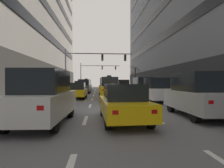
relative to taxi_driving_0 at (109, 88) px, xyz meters
The scene contains 33 objects.
ground_plane 8.26m from the taxi_driving_0, 90.68° to the right, with size 120.00×120.00×0.00m, color slate.
sidewalk_left 10.51m from the taxi_driving_0, 128.54° to the right, with size 2.94×80.00×0.14m, color gray.
sidewalk_right 10.39m from the taxi_driving_0, 52.30° to the right, with size 2.94×80.00×0.14m, color gray.
lane_stripe_l1_s3 11.37m from the taxi_driving_0, 98.88° to the right, with size 0.16×2.00×0.01m, color silver.
lane_stripe_l1_s4 6.52m from the taxi_driving_0, 105.78° to the right, with size 0.16×2.00×0.01m, color silver.
lane_stripe_l1_s5 2.38m from the taxi_driving_0, 145.92° to the right, with size 0.16×2.00×0.01m, color silver.
lane_stripe_l1_s6 4.34m from the taxi_driving_0, 114.59° to the left, with size 0.16×2.00×0.01m, color silver.
lane_stripe_l1_s7 9.06m from the taxi_driving_0, 101.21° to the left, with size 0.16×2.00×0.01m, color silver.
lane_stripe_l1_s8 13.97m from the taxi_driving_0, 97.21° to the left, with size 0.16×2.00×0.01m, color silver.
lane_stripe_l1_s9 18.93m from the taxi_driving_0, 95.31° to the left, with size 0.16×2.00×0.01m, color silver.
lane_stripe_l1_s10 23.91m from the taxi_driving_0, 94.20° to the left, with size 0.16×2.00×0.01m, color silver.
lane_stripe_l2_s3 11.34m from the taxi_driving_0, 82.09° to the right, with size 0.16×2.00×0.01m, color silver.
lane_stripe_l2_s4 6.47m from the taxi_driving_0, 75.89° to the right, with size 0.16×2.00×0.01m, color silver.
lane_stripe_l2_s5 2.24m from the taxi_driving_0, 37.26° to the right, with size 0.16×2.00×0.01m, color silver.
lane_stripe_l2_s6 4.27m from the taxi_driving_0, 67.85° to the left, with size 0.16×2.00×0.01m, color silver.
lane_stripe_l2_s7 9.02m from the taxi_driving_0, 80.01° to the left, with size 0.16×2.00×0.01m, color silver.
lane_stripe_l2_s8 13.95m from the taxi_driving_0, 83.58° to the left, with size 0.16×2.00×0.01m, color silver.
lane_stripe_l2_s9 18.91m from the taxi_driving_0, 85.28° to the left, with size 0.16×2.00×0.01m, color silver.
lane_stripe_l2_s10 23.89m from the taxi_driving_0, 86.27° to the left, with size 0.16×2.00×0.01m, color silver.
taxi_driving_0 is the anchor object (origin of this frame).
taxi_driving_1 17.77m from the taxi_driving_0, 101.38° to the left, with size 2.07×4.58×2.37m.
taxi_driving_2 6.19m from the taxi_driving_0, 89.98° to the left, with size 2.15×4.74×2.44m.
taxi_driving_3 11.62m from the taxi_driving_0, 90.34° to the right, with size 2.04×4.49×1.83m.
taxi_driving_4 3.36m from the taxi_driving_0, behind, with size 1.88×4.40×1.82m.
car_driving_5 9.09m from the taxi_driving_0, 110.97° to the left, with size 1.90×4.36×2.09m.
car_driving_6 12.30m from the taxi_driving_0, 106.16° to the right, with size 2.13×4.69×2.23m.
car_parked_1 11.36m from the taxi_driving_0, 70.42° to the right, with size 1.99×4.60×2.21m.
car_parked_2 5.50m from the taxi_driving_0, 46.17° to the right, with size 1.84×4.30×2.07m.
car_parked_3 3.90m from the taxi_driving_0, 12.53° to the left, with size 2.02×4.65×2.23m.
traffic_signal_0 6.63m from the taxi_driving_0, 113.00° to the left, with size 8.91×0.35×5.94m.
traffic_signal_1 27.46m from the taxi_driving_0, 94.21° to the left, with size 9.74×0.34×6.25m.
street_tree_1 17.11m from the taxi_driving_0, 69.36° to the left, with size 2.27×2.05×4.59m.
pedestrian_0 11.00m from the taxi_driving_0, 55.52° to the left, with size 0.51×0.30×1.51m.
Camera 1 is at (-1.07, -11.53, 1.75)m, focal length 29.97 mm.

